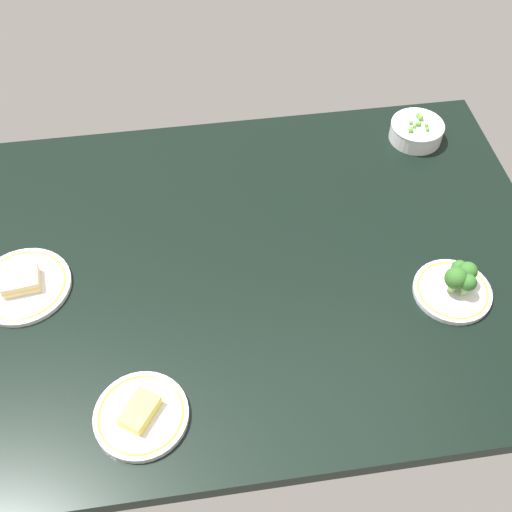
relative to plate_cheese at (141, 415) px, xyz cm
name	(u,v)px	position (x,y,z in cm)	size (l,w,h in cm)	color
dining_table	(256,266)	(-28.63, -36.43, -3.22)	(144.10, 105.97, 4.00)	black
plate_cheese	(141,415)	(0.00, 0.00, 0.00)	(19.18, 19.18, 4.34)	silver
plate_broccoli	(456,285)	(-72.84, -20.82, 1.43)	(18.04, 18.04, 8.41)	silver
plate_sandwich	(22,286)	(26.38, -36.20, -0.08)	(22.20, 22.20, 4.39)	silver
bowl_peas	(416,131)	(-80.19, -74.32, 1.66)	(15.03, 15.03, 6.56)	silver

